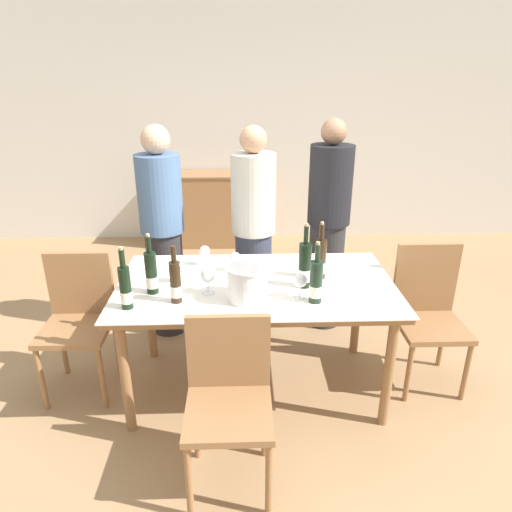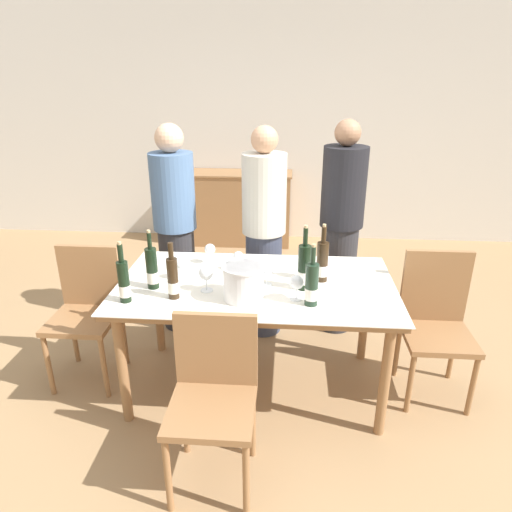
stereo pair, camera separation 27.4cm
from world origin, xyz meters
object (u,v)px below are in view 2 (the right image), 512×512
object	(u,v)px
wine_bottle_0	(322,262)
wine_glass_4	(297,283)
wine_glass_1	(180,264)
person_host	(176,231)
wine_bottle_4	(312,285)
wine_glass_3	(210,250)
wine_glass_0	(238,257)
sideboard_cabinet	(238,208)
chair_right_end	(436,316)
ice_bucket	(243,281)
wine_bottle_5	(124,282)
chair_near_front	(214,389)
wine_glass_2	(267,272)
person_guest_right	(341,231)
wine_bottle_2	(173,279)
wine_glass_5	(206,274)
person_guest_left	(264,236)
dining_table	(256,294)
chair_left_end	(87,304)
wine_bottle_1	(152,269)
wine_bottle_3	(304,268)

from	to	relation	value
wine_bottle_0	wine_glass_4	world-z (taller)	wine_bottle_0
wine_glass_1	person_host	distance (m)	0.77
wine_bottle_4	wine_glass_3	bearing A→B (deg)	140.54
person_host	wine_glass_0	bearing A→B (deg)	-46.31
sideboard_cabinet	chair_right_end	xyz separation A→B (m)	(1.58, -2.70, 0.09)
ice_bucket	wine_glass_1	world-z (taller)	ice_bucket
sideboard_cabinet	wine_glass_3	bearing A→B (deg)	-87.75
wine_bottle_5	chair_near_front	size ratio (longest dim) A/B	0.41
wine_glass_2	person_guest_right	distance (m)	1.00
wine_bottle_2	wine_glass_1	world-z (taller)	wine_bottle_2
wine_glass_5	ice_bucket	bearing A→B (deg)	-19.72
chair_right_end	wine_glass_1	bearing A→B (deg)	-177.79
wine_glass_0	person_guest_left	size ratio (longest dim) A/B	0.08
wine_bottle_2	chair_right_end	distance (m)	1.67
dining_table	chair_near_front	size ratio (longest dim) A/B	1.93
chair_near_front	wine_glass_1	bearing A→B (deg)	113.22
wine_bottle_4	chair_near_front	bearing A→B (deg)	-136.74
sideboard_cabinet	wine_glass_3	world-z (taller)	wine_glass_3
chair_near_front	person_guest_left	size ratio (longest dim) A/B	0.54
wine_glass_0	wine_glass_3	bearing A→B (deg)	152.64
person_guest_left	wine_glass_0	bearing A→B (deg)	-103.63
person_host	sideboard_cabinet	bearing A→B (deg)	82.82
person_guest_left	wine_glass_5	bearing A→B (deg)	-108.53
wine_glass_4	wine_glass_0	bearing A→B (deg)	134.28
wine_bottle_5	dining_table	bearing A→B (deg)	22.12
dining_table	wine_bottle_2	world-z (taller)	wine_bottle_2
wine_bottle_4	wine_glass_1	distance (m)	0.85
wine_glass_1	chair_left_end	distance (m)	0.75
dining_table	wine_bottle_1	size ratio (longest dim) A/B	4.64
ice_bucket	wine_bottle_4	distance (m)	0.39
ice_bucket	chair_near_front	world-z (taller)	ice_bucket
wine_bottle_1	wine_glass_1	xyz separation A→B (m)	(0.14, 0.14, -0.02)
dining_table	chair_right_end	world-z (taller)	chair_right_end
dining_table	wine_bottle_4	bearing A→B (deg)	-37.78
ice_bucket	wine_bottle_1	world-z (taller)	wine_bottle_1
wine_glass_1	wine_glass_5	world-z (taller)	wine_glass_5
wine_bottle_1	chair_near_front	world-z (taller)	wine_bottle_1
wine_glass_2	chair_right_end	xyz separation A→B (m)	(1.07, 0.11, -0.33)
wine_bottle_0	chair_near_front	distance (m)	1.03
wine_glass_0	wine_glass_3	xyz separation A→B (m)	(-0.20, 0.11, 0.01)
wine_bottle_0	wine_bottle_3	xyz separation A→B (m)	(-0.11, -0.13, 0.01)
wine_bottle_3	wine_glass_5	distance (m)	0.58
wine_bottle_2	person_guest_left	size ratio (longest dim) A/B	0.21
wine_glass_3	chair_near_front	bearing A→B (deg)	-80.09
dining_table	wine_glass_0	world-z (taller)	wine_glass_0
wine_bottle_0	wine_glass_4	size ratio (longest dim) A/B	2.48
sideboard_cabinet	chair_near_front	bearing A→B (deg)	-85.54
wine_bottle_5	person_guest_right	size ratio (longest dim) A/B	0.22
wine_glass_3	chair_left_end	size ratio (longest dim) A/B	0.15
chair_left_end	person_guest_right	xyz separation A→B (m)	(1.74, 0.75, 0.31)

